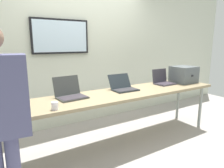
% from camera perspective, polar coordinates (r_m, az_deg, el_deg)
% --- Properties ---
extents(ground, '(8.00, 8.00, 0.04)m').
position_cam_1_polar(ground, '(3.17, 1.43, -16.92)').
color(ground, '#9E9893').
extents(back_wall, '(8.00, 0.11, 2.80)m').
position_cam_1_polar(back_wall, '(3.77, -8.24, 10.13)').
color(back_wall, beige).
rests_on(back_wall, ground).
extents(workbench, '(3.45, 0.70, 0.79)m').
position_cam_1_polar(workbench, '(2.88, 1.50, -3.55)').
color(workbench, '#8E7C5A').
rests_on(workbench, ground).
extents(equipment_box, '(0.40, 0.38, 0.29)m').
position_cam_1_polar(equipment_box, '(3.87, 19.74, 2.59)').
color(equipment_box, '#535B5E').
rests_on(equipment_box, workbench).
extents(laptop_station_1, '(0.39, 0.36, 0.27)m').
position_cam_1_polar(laptop_station_1, '(2.68, -11.85, -2.52)').
color(laptop_station_1, '#393C3B').
rests_on(laptop_station_1, workbench).
extents(laptop_station_2, '(0.38, 0.35, 0.23)m').
position_cam_1_polar(laptop_station_2, '(3.06, 3.23, -0.71)').
color(laptop_station_2, '#20282C').
rests_on(laptop_station_2, workbench).
extents(laptop_station_3, '(0.35, 0.29, 0.26)m').
position_cam_1_polar(laptop_station_3, '(3.62, 14.34, 0.93)').
color(laptop_station_3, '#3B3742').
rests_on(laptop_station_3, workbench).
extents(coffee_mug, '(0.08, 0.08, 0.09)m').
position_cam_1_polar(coffee_mug, '(2.25, -16.00, -5.99)').
color(coffee_mug, white).
rests_on(coffee_mug, workbench).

